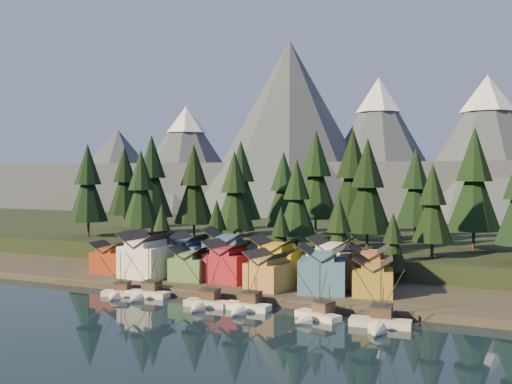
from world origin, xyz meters
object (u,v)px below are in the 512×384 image
at_px(boat_1, 118,287).
at_px(boat_4, 245,298).
at_px(house_front_1, 146,254).
at_px(house_back_1, 189,252).
at_px(boat_6, 379,314).
at_px(boat_2, 145,287).
at_px(house_front_0, 110,256).
at_px(boat_5, 314,308).
at_px(boat_3, 204,295).
at_px(house_back_0, 145,248).

xyz_separation_m(boat_1, boat_4, (28.68, -0.58, 0.34)).
xyz_separation_m(house_front_1, house_back_1, (6.44, 8.35, -0.42)).
height_order(boat_1, boat_6, boat_6).
height_order(boat_2, boat_6, boat_6).
height_order(boat_1, house_back_1, house_back_1).
height_order(boat_2, house_front_0, boat_2).
distance_m(boat_5, house_front_1, 47.80).
relative_size(boat_4, house_front_0, 1.43).
height_order(boat_1, boat_2, boat_2).
bearing_deg(boat_3, boat_6, -3.90).
bearing_deg(house_back_0, boat_6, -12.55).
distance_m(boat_3, boat_4, 8.21).
bearing_deg(house_back_1, boat_6, -21.08).
distance_m(boat_3, house_back_1, 28.92).
xyz_separation_m(boat_2, boat_3, (14.91, -2.27, 0.06)).
xyz_separation_m(boat_4, boat_6, (24.89, -1.63, -0.04)).
relative_size(boat_1, boat_5, 0.91).
bearing_deg(boat_4, boat_6, -2.36).
height_order(boat_6, house_front_1, house_front_1).
bearing_deg(house_front_0, boat_1, -53.78).
xyz_separation_m(boat_6, house_back_0, (-63.50, 25.94, 4.11)).
distance_m(boat_1, boat_6, 53.62).
bearing_deg(house_front_1, house_back_0, 129.56).
bearing_deg(boat_4, house_front_1, 156.96).
bearing_deg(boat_6, house_back_0, 153.21).
relative_size(house_front_0, house_back_1, 0.86).
bearing_deg(boat_2, house_back_1, 93.11).
distance_m(boat_4, boat_5, 13.65).
height_order(house_back_0, house_back_1, house_back_1).
distance_m(boat_1, house_back_1, 22.79).
distance_m(boat_2, boat_3, 15.09).
xyz_separation_m(boat_1, boat_2, (5.58, 1.17, 0.21)).
bearing_deg(boat_5, boat_1, -160.29).
height_order(house_front_0, house_back_0, house_back_0).
xyz_separation_m(boat_3, house_front_0, (-34.48, 16.18, 3.09)).
relative_size(boat_4, boat_6, 0.97).
bearing_deg(house_back_1, house_front_0, -153.63).
bearing_deg(house_front_0, boat_2, -42.04).
bearing_deg(house_front_0, boat_3, -31.76).
bearing_deg(boat_3, house_front_1, 145.59).
xyz_separation_m(house_front_0, house_back_0, (4.06, 8.64, 1.04)).
bearing_deg(house_back_0, boat_5, -16.11).
bearing_deg(boat_3, house_front_0, 152.90).
relative_size(house_front_1, house_back_1, 1.12).
xyz_separation_m(boat_5, house_back_0, (-52.23, 25.22, 4.24)).
height_order(boat_3, house_front_0, boat_3).
relative_size(house_front_0, house_front_1, 0.77).
bearing_deg(boat_2, house_back_0, 122.38).
bearing_deg(boat_6, boat_2, 171.39).
relative_size(boat_5, house_back_1, 1.15).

